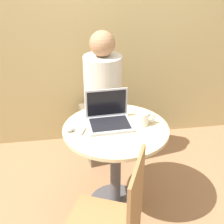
{
  "coord_description": "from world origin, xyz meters",
  "views": [
    {
      "loc": [
        -0.32,
        -1.86,
        1.84
      ],
      "look_at": [
        -0.02,
        0.05,
        0.82
      ],
      "focal_mm": 50.0,
      "sensor_mm": 36.0,
      "label": 1
    }
  ],
  "objects": [
    {
      "name": "round_table",
      "position": [
        0.0,
        0.0,
        0.52
      ],
      "size": [
        0.75,
        0.75,
        0.72
      ],
      "color": "#4C4C51",
      "rests_on": "ground_plane"
    },
    {
      "name": "person_seated",
      "position": [
        -0.02,
        0.68,
        0.53
      ],
      "size": [
        0.38,
        0.54,
        1.25
      ],
      "color": "brown",
      "rests_on": "ground_plane"
    },
    {
      "name": "ground_plane",
      "position": [
        0.0,
        0.0,
        0.0
      ],
      "size": [
        12.0,
        12.0,
        0.0
      ],
      "primitive_type": "plane",
      "color": "#9E704C"
    },
    {
      "name": "computer_mouse",
      "position": [
        -0.32,
        -0.0,
        0.73
      ],
      "size": [
        0.06,
        0.05,
        0.03
      ],
      "color": "#B2B2B7",
      "rests_on": "round_table"
    },
    {
      "name": "coffee_cup",
      "position": [
        0.2,
        0.02,
        0.77
      ],
      "size": [
        0.15,
        0.1,
        0.1
      ],
      "color": "white",
      "rests_on": "round_table"
    },
    {
      "name": "cell_phone",
      "position": [
        -0.25,
        -0.02,
        0.73
      ],
      "size": [
        0.08,
        0.11,
        0.02
      ],
      "color": "silver",
      "rests_on": "round_table"
    },
    {
      "name": "back_wall",
      "position": [
        0.0,
        1.07,
        1.3
      ],
      "size": [
        7.0,
        0.05,
        2.6
      ],
      "color": "tan",
      "rests_on": "ground_plane"
    },
    {
      "name": "laptop",
      "position": [
        -0.04,
        0.06,
        0.77
      ],
      "size": [
        0.32,
        0.26,
        0.23
      ],
      "color": "#B7B7BC",
      "rests_on": "round_table"
    }
  ]
}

